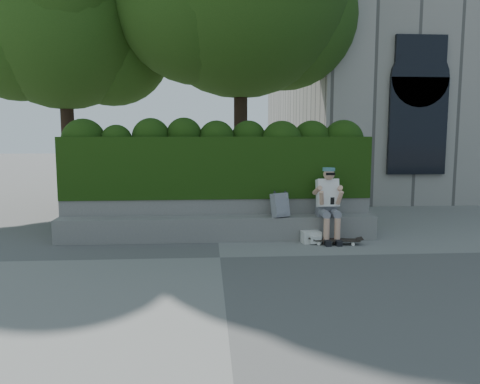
{
  "coord_description": "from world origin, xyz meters",
  "views": [
    {
      "loc": [
        -0.2,
        -7.45,
        2.02
      ],
      "look_at": [
        0.4,
        1.0,
        0.95
      ],
      "focal_mm": 35.0,
      "sensor_mm": 36.0,
      "label": 1
    }
  ],
  "objects": [
    {
      "name": "person",
      "position": [
        2.06,
        1.07,
        0.75
      ],
      "size": [
        0.4,
        0.76,
        1.38
      ],
      "color": "slate",
      "rests_on": "ground"
    },
    {
      "name": "ground",
      "position": [
        0.0,
        0.0,
        0.0
      ],
      "size": [
        80.0,
        80.0,
        0.0
      ],
      "primitive_type": "plane",
      "color": "slate",
      "rests_on": "ground"
    },
    {
      "name": "backpack_plaid",
      "position": [
        1.16,
        1.15,
        0.67
      ],
      "size": [
        0.35,
        0.28,
        0.45
      ],
      "primitive_type": "cube",
      "rotation": [
        0.0,
        0.0,
        0.43
      ],
      "color": "#A0A1A5",
      "rests_on": "bench_ledge"
    },
    {
      "name": "bench_ledge",
      "position": [
        0.0,
        1.25,
        0.23
      ],
      "size": [
        6.0,
        0.45,
        0.45
      ],
      "primitive_type": "cube",
      "color": "gray",
      "rests_on": "ground"
    },
    {
      "name": "hedge",
      "position": [
        0.0,
        1.95,
        1.35
      ],
      "size": [
        6.0,
        1.0,
        1.2
      ],
      "primitive_type": "cube",
      "color": "black",
      "rests_on": "planter_wall"
    },
    {
      "name": "tree_right",
      "position": [
        -3.82,
        5.16,
        4.86
      ],
      "size": [
        4.5,
        4.5,
        7.12
      ],
      "rotation": [
        0.0,
        0.0,
        0.28
      ],
      "color": "black",
      "rests_on": "ground"
    },
    {
      "name": "planter_wall",
      "position": [
        0.0,
        1.73,
        0.38
      ],
      "size": [
        6.0,
        0.5,
        0.75
      ],
      "primitive_type": "cube",
      "color": "gray",
      "rests_on": "ground"
    },
    {
      "name": "backpack_ground",
      "position": [
        1.71,
        0.9,
        0.11
      ],
      "size": [
        0.36,
        0.27,
        0.22
      ],
      "primitive_type": "cube",
      "rotation": [
        0.0,
        0.0,
        0.11
      ],
      "color": "silver",
      "rests_on": "ground"
    },
    {
      "name": "skateboard",
      "position": [
        2.13,
        0.76,
        0.08
      ],
      "size": [
        0.9,
        0.35,
        0.09
      ],
      "rotation": [
        0.0,
        0.0,
        -0.15
      ],
      "color": "black",
      "rests_on": "ground"
    }
  ]
}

